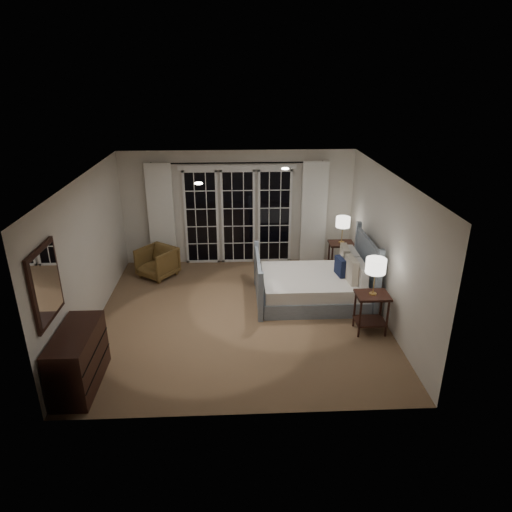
{
  "coord_description": "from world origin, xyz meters",
  "views": [
    {
      "loc": [
        -0.07,
        -7.09,
        4.07
      ],
      "look_at": [
        0.28,
        0.22,
        1.05
      ],
      "focal_mm": 32.0,
      "sensor_mm": 36.0,
      "label": 1
    }
  ],
  "objects_px": {
    "nightstand_right": "(341,253)",
    "lamp_right": "(343,222)",
    "dresser": "(78,359)",
    "lamp_left": "(376,266)",
    "nightstand_left": "(371,307)",
    "armchair": "(157,262)",
    "bed": "(316,285)"
  },
  "relations": [
    {
      "from": "nightstand_right",
      "to": "lamp_left",
      "type": "xyz_separation_m",
      "value": [
        -0.03,
        -2.42,
        0.75
      ]
    },
    {
      "from": "lamp_left",
      "to": "dresser",
      "type": "distance_m",
      "value": 4.59
    },
    {
      "from": "lamp_left",
      "to": "armchair",
      "type": "bearing_deg",
      "value": 148.35
    },
    {
      "from": "bed",
      "to": "lamp_left",
      "type": "distance_m",
      "value": 1.61
    },
    {
      "from": "bed",
      "to": "nightstand_left",
      "type": "distance_m",
      "value": 1.37
    },
    {
      "from": "lamp_right",
      "to": "dresser",
      "type": "relative_size",
      "value": 0.48
    },
    {
      "from": "nightstand_left",
      "to": "dresser",
      "type": "relative_size",
      "value": 0.58
    },
    {
      "from": "bed",
      "to": "dresser",
      "type": "xyz_separation_m",
      "value": [
        -3.65,
        -2.34,
        0.11
      ]
    },
    {
      "from": "nightstand_left",
      "to": "armchair",
      "type": "xyz_separation_m",
      "value": [
        -3.84,
        2.37,
        -0.14
      ]
    },
    {
      "from": "armchair",
      "to": "dresser",
      "type": "height_order",
      "value": "dresser"
    },
    {
      "from": "bed",
      "to": "lamp_left",
      "type": "height_order",
      "value": "lamp_left"
    },
    {
      "from": "lamp_left",
      "to": "lamp_right",
      "type": "bearing_deg",
      "value": 89.26
    },
    {
      "from": "bed",
      "to": "dresser",
      "type": "relative_size",
      "value": 1.75
    },
    {
      "from": "nightstand_left",
      "to": "armchair",
      "type": "relative_size",
      "value": 0.99
    },
    {
      "from": "lamp_left",
      "to": "dresser",
      "type": "bearing_deg",
      "value": -164.8
    },
    {
      "from": "bed",
      "to": "armchair",
      "type": "height_order",
      "value": "bed"
    },
    {
      "from": "nightstand_right",
      "to": "lamp_right",
      "type": "distance_m",
      "value": 0.68
    },
    {
      "from": "armchair",
      "to": "dresser",
      "type": "bearing_deg",
      "value": -61.72
    },
    {
      "from": "nightstand_right",
      "to": "lamp_left",
      "type": "distance_m",
      "value": 2.54
    },
    {
      "from": "nightstand_left",
      "to": "dresser",
      "type": "xyz_separation_m",
      "value": [
        -4.36,
        -1.19,
        -0.04
      ]
    },
    {
      "from": "nightstand_right",
      "to": "armchair",
      "type": "bearing_deg",
      "value": -179.21
    },
    {
      "from": "lamp_right",
      "to": "nightstand_right",
      "type": "bearing_deg",
      "value": -153.43
    },
    {
      "from": "armchair",
      "to": "lamp_right",
      "type": "bearing_deg",
      "value": 37.4
    },
    {
      "from": "nightstand_left",
      "to": "armchair",
      "type": "bearing_deg",
      "value": 148.35
    },
    {
      "from": "lamp_right",
      "to": "dresser",
      "type": "xyz_separation_m",
      "value": [
        -4.4,
        -3.61,
        -0.7
      ]
    },
    {
      "from": "nightstand_right",
      "to": "lamp_right",
      "type": "xyz_separation_m",
      "value": [
        0.0,
        0.0,
        0.68
      ]
    },
    {
      "from": "nightstand_right",
      "to": "dresser",
      "type": "xyz_separation_m",
      "value": [
        -4.4,
        -3.61,
        -0.02
      ]
    },
    {
      "from": "bed",
      "to": "lamp_right",
      "type": "distance_m",
      "value": 1.68
    },
    {
      "from": "nightstand_right",
      "to": "armchair",
      "type": "height_order",
      "value": "nightstand_right"
    },
    {
      "from": "lamp_right",
      "to": "dresser",
      "type": "distance_m",
      "value": 5.73
    },
    {
      "from": "bed",
      "to": "lamp_left",
      "type": "relative_size",
      "value": 3.34
    },
    {
      "from": "nightstand_left",
      "to": "bed",
      "type": "bearing_deg",
      "value": 121.72
    }
  ]
}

